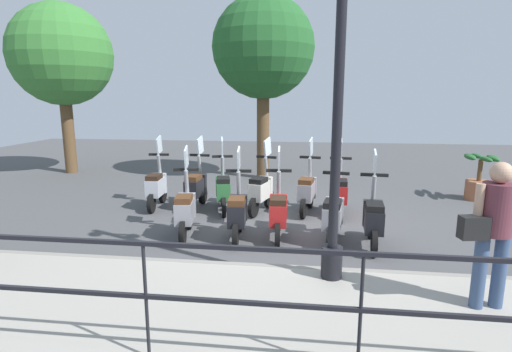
{
  "coord_description": "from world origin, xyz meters",
  "views": [
    {
      "loc": [
        -7.17,
        -0.42,
        2.39
      ],
      "look_at": [
        0.2,
        0.5,
        0.9
      ],
      "focal_mm": 28.0,
      "sensor_mm": 36.0,
      "label": 1
    }
  ],
  "objects_px": {
    "scooter_far_0": "(340,192)",
    "potted_palm": "(479,181)",
    "pedestrian_with_bag": "(493,225)",
    "scooter_far_1": "(307,190)",
    "tree_large": "(61,56)",
    "lamp_post_near": "(337,129)",
    "tree_distant": "(263,48)",
    "scooter_near_4": "(185,210)",
    "scooter_far_3": "(223,189)",
    "scooter_near_1": "(333,215)",
    "scooter_far_2": "(261,190)",
    "scooter_far_5": "(157,186)",
    "scooter_near_3": "(238,212)",
    "scooter_far_4": "(196,187)",
    "scooter_near_0": "(373,218)",
    "scooter_near_2": "(278,211)"
  },
  "relations": [
    {
      "from": "scooter_far_0",
      "to": "potted_palm",
      "type": "bearing_deg",
      "value": -60.54
    },
    {
      "from": "pedestrian_with_bag",
      "to": "scooter_far_1",
      "type": "relative_size",
      "value": 1.03
    },
    {
      "from": "tree_large",
      "to": "potted_palm",
      "type": "relative_size",
      "value": 4.83
    },
    {
      "from": "lamp_post_near",
      "to": "tree_distant",
      "type": "xyz_separation_m",
      "value": [
        6.84,
        1.61,
        1.69
      ]
    },
    {
      "from": "scooter_near_4",
      "to": "scooter_far_3",
      "type": "relative_size",
      "value": 1.0
    },
    {
      "from": "pedestrian_with_bag",
      "to": "tree_large",
      "type": "bearing_deg",
      "value": 41.27
    },
    {
      "from": "scooter_near_1",
      "to": "scooter_far_1",
      "type": "height_order",
      "value": "same"
    },
    {
      "from": "scooter_near_4",
      "to": "scooter_far_2",
      "type": "relative_size",
      "value": 1.0
    },
    {
      "from": "scooter_near_4",
      "to": "lamp_post_near",
      "type": "bearing_deg",
      "value": -133.31
    },
    {
      "from": "scooter_near_1",
      "to": "scooter_far_3",
      "type": "xyz_separation_m",
      "value": [
        1.6,
        2.16,
        0.0
      ]
    },
    {
      "from": "scooter_far_5",
      "to": "tree_distant",
      "type": "bearing_deg",
      "value": -32.74
    },
    {
      "from": "scooter_near_3",
      "to": "scooter_far_2",
      "type": "bearing_deg",
      "value": -12.18
    },
    {
      "from": "scooter_far_3",
      "to": "scooter_far_4",
      "type": "height_order",
      "value": "same"
    },
    {
      "from": "scooter_far_4",
      "to": "pedestrian_with_bag",
      "type": "bearing_deg",
      "value": -127.62
    },
    {
      "from": "pedestrian_with_bag",
      "to": "scooter_far_4",
      "type": "bearing_deg",
      "value": 37.66
    },
    {
      "from": "scooter_near_0",
      "to": "scooter_far_2",
      "type": "height_order",
      "value": "same"
    },
    {
      "from": "scooter_near_1",
      "to": "scooter_far_3",
      "type": "relative_size",
      "value": 1.0
    },
    {
      "from": "scooter_near_3",
      "to": "scooter_far_1",
      "type": "bearing_deg",
      "value": -38.87
    },
    {
      "from": "scooter_far_0",
      "to": "scooter_near_4",
      "type": "bearing_deg",
      "value": 124.43
    },
    {
      "from": "pedestrian_with_bag",
      "to": "scooter_near_0",
      "type": "relative_size",
      "value": 1.03
    },
    {
      "from": "scooter_far_1",
      "to": "scooter_far_4",
      "type": "distance_m",
      "value": 2.36
    },
    {
      "from": "scooter_far_2",
      "to": "tree_large",
      "type": "bearing_deg",
      "value": 76.93
    },
    {
      "from": "pedestrian_with_bag",
      "to": "scooter_near_2",
      "type": "height_order",
      "value": "pedestrian_with_bag"
    },
    {
      "from": "tree_large",
      "to": "scooter_far_4",
      "type": "distance_m",
      "value": 6.94
    },
    {
      "from": "scooter_near_3",
      "to": "tree_large",
      "type": "bearing_deg",
      "value": 45.07
    },
    {
      "from": "tree_distant",
      "to": "scooter_far_5",
      "type": "distance_m",
      "value": 5.16
    },
    {
      "from": "scooter_far_0",
      "to": "scooter_near_2",
      "type": "bearing_deg",
      "value": 146.71
    },
    {
      "from": "tree_distant",
      "to": "scooter_near_1",
      "type": "relative_size",
      "value": 3.36
    },
    {
      "from": "tree_large",
      "to": "scooter_near_3",
      "type": "height_order",
      "value": "tree_large"
    },
    {
      "from": "tree_large",
      "to": "scooter_far_3",
      "type": "xyz_separation_m",
      "value": [
        -3.69,
        -5.69,
        -3.1
      ]
    },
    {
      "from": "scooter_near_0",
      "to": "potted_palm",
      "type": "bearing_deg",
      "value": -35.98
    },
    {
      "from": "potted_palm",
      "to": "scooter_far_4",
      "type": "xyz_separation_m",
      "value": [
        -1.58,
        6.34,
        0.04
      ]
    },
    {
      "from": "potted_palm",
      "to": "scooter_near_3",
      "type": "relative_size",
      "value": 0.69
    },
    {
      "from": "scooter_near_3",
      "to": "scooter_far_4",
      "type": "relative_size",
      "value": 1.0
    },
    {
      "from": "scooter_far_0",
      "to": "scooter_far_5",
      "type": "height_order",
      "value": "same"
    },
    {
      "from": "scooter_near_1",
      "to": "scooter_near_4",
      "type": "xyz_separation_m",
      "value": [
        -0.01,
        2.49,
        0.0
      ]
    },
    {
      "from": "scooter_far_3",
      "to": "scooter_far_4",
      "type": "distance_m",
      "value": 0.63
    },
    {
      "from": "lamp_post_near",
      "to": "scooter_near_4",
      "type": "distance_m",
      "value": 3.25
    },
    {
      "from": "scooter_far_2",
      "to": "scooter_far_5",
      "type": "relative_size",
      "value": 1.0
    },
    {
      "from": "scooter_near_2",
      "to": "scooter_far_0",
      "type": "height_order",
      "value": "same"
    },
    {
      "from": "scooter_far_0",
      "to": "scooter_far_1",
      "type": "xyz_separation_m",
      "value": [
        0.04,
        0.66,
        0.0
      ]
    },
    {
      "from": "scooter_near_1",
      "to": "scooter_far_3",
      "type": "height_order",
      "value": "same"
    },
    {
      "from": "pedestrian_with_bag",
      "to": "scooter_near_1",
      "type": "relative_size",
      "value": 1.03
    },
    {
      "from": "scooter_near_0",
      "to": "scooter_near_1",
      "type": "height_order",
      "value": "same"
    },
    {
      "from": "pedestrian_with_bag",
      "to": "scooter_far_5",
      "type": "distance_m",
      "value": 6.44
    },
    {
      "from": "scooter_near_4",
      "to": "scooter_far_3",
      "type": "distance_m",
      "value": 1.64
    },
    {
      "from": "scooter_near_1",
      "to": "scooter_far_0",
      "type": "relative_size",
      "value": 1.0
    },
    {
      "from": "scooter_near_0",
      "to": "tree_distant",
      "type": "bearing_deg",
      "value": 28.75
    },
    {
      "from": "scooter_near_0",
      "to": "lamp_post_near",
      "type": "bearing_deg",
      "value": 158.98
    },
    {
      "from": "scooter_near_3",
      "to": "potted_palm",
      "type": "bearing_deg",
      "value": -61.9
    }
  ]
}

